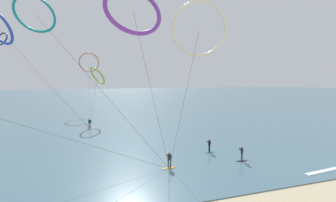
{
  "coord_description": "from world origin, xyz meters",
  "views": [
    {
      "loc": [
        -9.23,
        -7.15,
        9.13
      ],
      "look_at": [
        0.0,
        22.66,
        6.09
      ],
      "focal_mm": 24.81,
      "sensor_mm": 36.0,
      "label": 1
    }
  ],
  "objects_px": {
    "kite_lime": "(97,76)",
    "kite_teal": "(36,14)",
    "kite_violet": "(133,10)",
    "kite_coral": "(89,62)",
    "surfer_charcoal": "(242,155)",
    "surfer_amber": "(169,161)",
    "surfer_crimson": "(90,124)",
    "surfer_emerald": "(209,146)",
    "kite_navy": "(2,39)",
    "kite_ivory": "(199,29)"
  },
  "relations": [
    {
      "from": "surfer_crimson",
      "to": "kite_teal",
      "type": "bearing_deg",
      "value": 51.92
    },
    {
      "from": "surfer_amber",
      "to": "surfer_crimson",
      "type": "bearing_deg",
      "value": 161.51
    },
    {
      "from": "surfer_crimson",
      "to": "kite_coral",
      "type": "height_order",
      "value": "kite_coral"
    },
    {
      "from": "surfer_emerald",
      "to": "kite_navy",
      "type": "xyz_separation_m",
      "value": [
        -33.24,
        37.63,
        17.24
      ]
    },
    {
      "from": "kite_teal",
      "to": "kite_coral",
      "type": "relative_size",
      "value": 0.76
    },
    {
      "from": "surfer_amber",
      "to": "kite_teal",
      "type": "distance_m",
      "value": 20.14
    },
    {
      "from": "surfer_emerald",
      "to": "surfer_amber",
      "type": "distance_m",
      "value": 7.06
    },
    {
      "from": "surfer_emerald",
      "to": "kite_lime",
      "type": "relative_size",
      "value": 0.15
    },
    {
      "from": "surfer_charcoal",
      "to": "kite_navy",
      "type": "relative_size",
      "value": 0.08
    },
    {
      "from": "surfer_amber",
      "to": "surfer_charcoal",
      "type": "bearing_deg",
      "value": 48.46
    },
    {
      "from": "kite_ivory",
      "to": "kite_coral",
      "type": "height_order",
      "value": "kite_ivory"
    },
    {
      "from": "surfer_charcoal",
      "to": "kite_violet",
      "type": "relative_size",
      "value": 0.09
    },
    {
      "from": "surfer_crimson",
      "to": "kite_lime",
      "type": "bearing_deg",
      "value": -127.45
    },
    {
      "from": "kite_teal",
      "to": "kite_violet",
      "type": "distance_m",
      "value": 10.4
    },
    {
      "from": "surfer_crimson",
      "to": "kite_teal",
      "type": "distance_m",
      "value": 23.21
    },
    {
      "from": "kite_violet",
      "to": "kite_coral",
      "type": "relative_size",
      "value": 0.78
    },
    {
      "from": "kite_lime",
      "to": "kite_violet",
      "type": "bearing_deg",
      "value": 160.79
    },
    {
      "from": "surfer_amber",
      "to": "kite_violet",
      "type": "bearing_deg",
      "value": -134.71
    },
    {
      "from": "surfer_crimson",
      "to": "surfer_charcoal",
      "type": "height_order",
      "value": "same"
    },
    {
      "from": "surfer_emerald",
      "to": "kite_ivory",
      "type": "height_order",
      "value": "kite_ivory"
    },
    {
      "from": "surfer_charcoal",
      "to": "kite_violet",
      "type": "distance_m",
      "value": 18.64
    },
    {
      "from": "surfer_amber",
      "to": "kite_violet",
      "type": "distance_m",
      "value": 14.97
    },
    {
      "from": "kite_ivory",
      "to": "kite_navy",
      "type": "height_order",
      "value": "kite_navy"
    },
    {
      "from": "kite_lime",
      "to": "surfer_charcoal",
      "type": "bearing_deg",
      "value": -179.34
    },
    {
      "from": "surfer_emerald",
      "to": "kite_coral",
      "type": "xyz_separation_m",
      "value": [
        -14.74,
        41.62,
        12.61
      ]
    },
    {
      "from": "surfer_charcoal",
      "to": "kite_lime",
      "type": "bearing_deg",
      "value": -112.09
    },
    {
      "from": "surfer_amber",
      "to": "kite_coral",
      "type": "xyz_separation_m",
      "value": [
        -8.53,
        44.98,
        12.61
      ]
    },
    {
      "from": "kite_violet",
      "to": "kite_coral",
      "type": "bearing_deg",
      "value": 87.57
    },
    {
      "from": "kite_navy",
      "to": "kite_violet",
      "type": "bearing_deg",
      "value": -21.98
    },
    {
      "from": "kite_teal",
      "to": "kite_navy",
      "type": "height_order",
      "value": "kite_navy"
    },
    {
      "from": "surfer_amber",
      "to": "kite_coral",
      "type": "relative_size",
      "value": 0.07
    },
    {
      "from": "kite_violet",
      "to": "kite_coral",
      "type": "distance_m",
      "value": 44.94
    },
    {
      "from": "kite_violet",
      "to": "kite_navy",
      "type": "xyz_separation_m",
      "value": [
        -23.64,
        40.61,
        2.66
      ]
    },
    {
      "from": "surfer_amber",
      "to": "kite_lime",
      "type": "height_order",
      "value": "kite_lime"
    },
    {
      "from": "surfer_charcoal",
      "to": "kite_coral",
      "type": "bearing_deg",
      "value": -117.85
    },
    {
      "from": "kite_lime",
      "to": "kite_teal",
      "type": "distance_m",
      "value": 25.85
    },
    {
      "from": "surfer_crimson",
      "to": "surfer_charcoal",
      "type": "distance_m",
      "value": 28.38
    },
    {
      "from": "surfer_amber",
      "to": "kite_teal",
      "type": "bearing_deg",
      "value": -151.63
    },
    {
      "from": "surfer_charcoal",
      "to": "kite_lime",
      "type": "height_order",
      "value": "kite_lime"
    },
    {
      "from": "kite_teal",
      "to": "kite_navy",
      "type": "bearing_deg",
      "value": 78.51
    },
    {
      "from": "surfer_crimson",
      "to": "kite_coral",
      "type": "xyz_separation_m",
      "value": [
        -0.31,
        22.28,
        12.61
      ]
    },
    {
      "from": "kite_teal",
      "to": "kite_ivory",
      "type": "bearing_deg",
      "value": -58.76
    },
    {
      "from": "surfer_emerald",
      "to": "kite_violet",
      "type": "relative_size",
      "value": 0.09
    },
    {
      "from": "surfer_emerald",
      "to": "kite_teal",
      "type": "bearing_deg",
      "value": -51.8
    },
    {
      "from": "surfer_emerald",
      "to": "kite_ivory",
      "type": "distance_m",
      "value": 14.29
    },
    {
      "from": "kite_violet",
      "to": "kite_ivory",
      "type": "bearing_deg",
      "value": -27.9
    },
    {
      "from": "kite_coral",
      "to": "kite_lime",
      "type": "bearing_deg",
      "value": 101.89
    },
    {
      "from": "kite_lime",
      "to": "kite_navy",
      "type": "bearing_deg",
      "value": 36.08
    },
    {
      "from": "surfer_amber",
      "to": "kite_teal",
      "type": "relative_size",
      "value": 0.1
    },
    {
      "from": "surfer_charcoal",
      "to": "kite_ivory",
      "type": "height_order",
      "value": "kite_ivory"
    }
  ]
}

